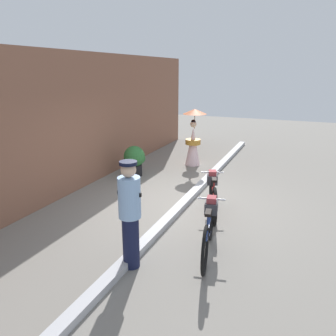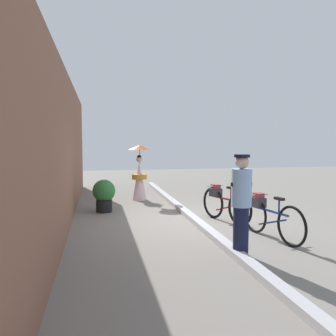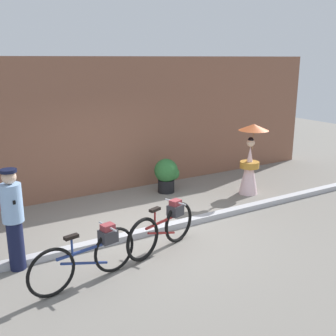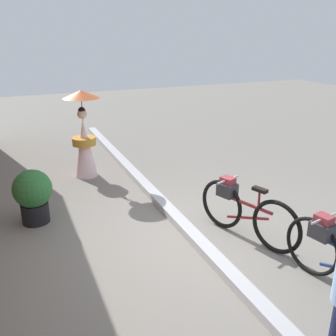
% 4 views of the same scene
% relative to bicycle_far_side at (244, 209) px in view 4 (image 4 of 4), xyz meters
% --- Properties ---
extents(ground_plane, '(30.00, 30.00, 0.00)m').
position_rel_bicycle_far_side_xyz_m(ground_plane, '(0.19, 0.72, -0.45)').
color(ground_plane, gray).
extents(sidewalk_curb, '(14.00, 0.20, 0.12)m').
position_rel_bicycle_far_side_xyz_m(sidewalk_curb, '(0.19, 0.72, -0.39)').
color(sidewalk_curb, '#B2B2B7').
rests_on(sidewalk_curb, ground_plane).
extents(bicycle_far_side, '(1.68, 0.68, 0.87)m').
position_rel_bicycle_far_side_xyz_m(bicycle_far_side, '(0.00, 0.00, 0.00)').
color(bicycle_far_side, black).
rests_on(bicycle_far_side, ground_plane).
extents(person_with_parasol, '(0.75, 0.75, 1.81)m').
position_rel_bicycle_far_side_xyz_m(person_with_parasol, '(3.48, 1.63, 0.44)').
color(person_with_parasol, silver).
rests_on(person_with_parasol, ground_plane).
extents(potted_plant_by_door, '(0.63, 0.61, 0.89)m').
position_rel_bicycle_far_side_xyz_m(potted_plant_by_door, '(1.72, 2.80, 0.04)').
color(potted_plant_by_door, black).
rests_on(potted_plant_by_door, ground_plane).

